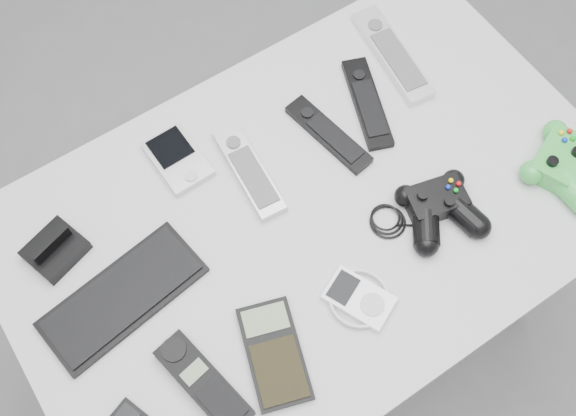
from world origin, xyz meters
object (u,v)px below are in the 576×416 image
desk (311,226)px  remote_black_a (328,134)px  controller_black (440,207)px  cordless_handset (203,383)px  controller_green (567,162)px  remote_silver_b (392,54)px  remote_silver_a (249,170)px  pda_keyboard (123,296)px  calculator (274,353)px  pda (178,159)px  remote_black_b (367,103)px  mp3_player (359,298)px

desk → remote_black_a: bearing=44.7°
controller_black → cordless_handset: bearing=-162.3°
controller_green → remote_silver_b: bearing=82.9°
desk → controller_green: 0.47m
remote_silver_a → cordless_handset: 0.38m
pda_keyboard → remote_black_a: remote_black_a is taller
pda_keyboard → controller_green: size_ratio=1.65×
remote_silver_a → controller_green: (0.47, -0.31, 0.02)m
remote_black_a → calculator: bearing=-146.4°
desk → remote_silver_b: bearing=30.7°
pda_keyboard → controller_green: (0.77, -0.22, 0.02)m
pda → remote_black_b: bearing=-15.9°
controller_black → remote_silver_a: bearing=147.3°
pda_keyboard → desk: bearing=-15.2°
pda_keyboard → mp3_player: mp3_player is taller
remote_silver_a → controller_black: controller_black is taller
remote_silver_a → controller_black: 0.34m
desk → remote_black_b: 0.26m
remote_black_b → controller_green: 0.37m
pda_keyboard → remote_black_b: size_ratio=1.36×
pda_keyboard → mp3_player: size_ratio=2.50×
pda_keyboard → remote_silver_b: (0.67, 0.15, 0.00)m
cordless_handset → controller_black: (0.49, 0.03, 0.01)m
remote_black_a → cordless_handset: 0.49m
pda_keyboard → remote_black_a: 0.46m
cordless_handset → mp3_player: cordless_handset is taller
desk → cordless_handset: (-0.31, -0.15, 0.08)m
remote_silver_a → remote_silver_b: (0.37, 0.06, 0.00)m
cordless_handset → controller_black: size_ratio=0.74×
desk → pda_keyboard: 0.36m
remote_silver_a → remote_black_b: 0.26m
remote_silver_a → cordless_handset: bearing=-127.6°
pda_keyboard → cordless_handset: (0.04, -0.19, 0.01)m
pda → controller_black: bearing=-47.7°
cordless_handset → controller_green: size_ratio=1.07×
remote_black_b → desk: bearing=-128.4°
remote_black_a → mp3_player: same height
cordless_handset → controller_black: bearing=-7.0°
pda → desk: bearing=-57.7°
pda_keyboard → cordless_handset: cordless_handset is taller
remote_silver_b → mp3_player: (-0.35, -0.36, -0.00)m
remote_black_a → mp3_player: size_ratio=1.73×
remote_black_b → calculator: size_ratio=1.18×
desk → pda: 0.27m
controller_black → remote_black_a: bearing=120.8°
desk → pda: bearing=123.8°
remote_black_b → mp3_player: 0.38m
pda_keyboard → remote_silver_a: 0.31m
controller_green → pda_keyboard: bearing=141.0°
pda_keyboard → pda: (0.20, 0.17, 0.00)m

